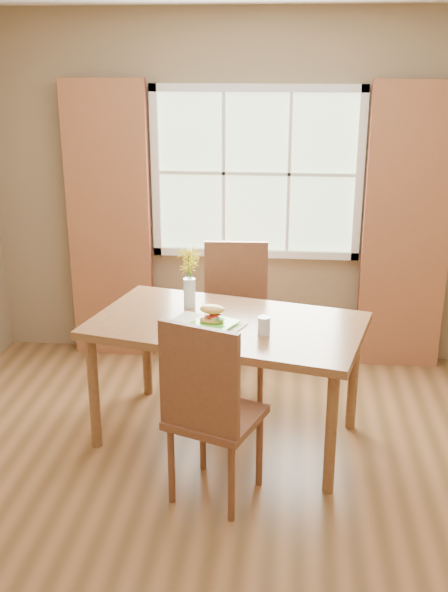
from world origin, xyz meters
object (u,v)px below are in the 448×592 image
dining_table (227,334)px  croissant_sandwich (212,314)px  water_glass (264,326)px  flower_vase (189,270)px  chair_near (208,407)px  chair_far (235,312)px

dining_table → croissant_sandwich: croissant_sandwich is taller
water_glass → croissant_sandwich: bearing=161.2°
dining_table → flower_vase: (-0.27, 0.24, 0.33)m
water_glass → flower_vase: 0.69m
dining_table → chair_near: chair_near is taller
croissant_sandwich → flower_vase: bearing=124.2°
dining_table → water_glass: 0.33m
croissant_sandwich → flower_vase: flower_vase is taller
chair_near → flower_vase: size_ratio=2.74×
dining_table → flower_vase: flower_vase is taller
flower_vase → chair_near: bearing=-76.3°
water_glass → chair_far: bearing=105.0°
chair_far → croissant_sandwich: chair_far is taller
chair_near → croissant_sandwich: 0.69m
chair_near → water_glass: size_ratio=9.77×
flower_vase → croissant_sandwich: bearing=-60.1°
chair_far → croissant_sandwich: (-0.08, -0.79, 0.28)m
flower_vase → dining_table: bearing=-42.4°
dining_table → chair_near: size_ratio=1.67×
water_glass → dining_table: bearing=142.1°
chair_near → chair_far: size_ratio=0.99×
chair_near → chair_far: bearing=109.8°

